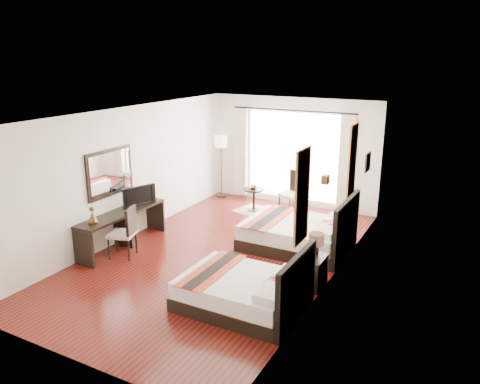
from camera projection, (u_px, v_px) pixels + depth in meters
The scene contains 29 objects.
floor at pixel (220, 255), 9.29m from camera, with size 4.50×7.50×0.01m, color #3B0C0A.
ceiling at pixel (218, 114), 8.49m from camera, with size 4.50×7.50×0.02m, color white.
wall_headboard at pixel (334, 205), 7.87m from camera, with size 0.01×7.50×2.80m, color silver.
wall_desk at pixel (128, 174), 9.90m from camera, with size 0.01×7.50×2.80m, color silver.
wall_window at pixel (293, 152), 12.05m from camera, with size 4.50×0.01×2.80m, color silver.
wall_entry at pixel (63, 262), 5.72m from camera, with size 4.50×0.01×2.80m, color silver.
window_glass at pixel (292, 156), 12.07m from camera, with size 2.40×0.02×2.20m, color white.
sheer_curtain at pixel (291, 156), 12.02m from camera, with size 2.30×0.02×2.10m, color white.
drape_left at pixel (241, 152), 12.64m from camera, with size 0.35×0.14×2.35m, color #B8A98E.
drape_right at pixel (346, 164), 11.34m from camera, with size 0.35×0.14×2.35m, color #B8A98E.
art_panel_near at pixel (302, 197), 6.45m from camera, with size 0.03×0.50×1.35m, color #904114.
art_panel_far at pixel (352, 160), 8.65m from camera, with size 0.03×0.50×1.35m, color #904114.
wall_sconce at pixel (325, 179), 7.45m from camera, with size 0.10×0.14×0.14m, color #432B18.
mirror_frame at pixel (110, 173), 9.39m from camera, with size 0.04×1.25×0.95m, color black.
mirror_glass at pixel (111, 173), 9.37m from camera, with size 0.01×1.12×0.82m, color white.
bed_near at pixel (246, 291), 7.33m from camera, with size 1.89×1.47×1.06m.
bed_far at pixel (300, 234), 9.56m from camera, with size 2.10×1.63×1.18m.
nightstand at pixel (311, 271), 8.00m from camera, with size 0.45×0.56×0.54m, color black.
table_lamp at pixel (316, 241), 7.95m from camera, with size 0.27×0.27×0.42m.
vase at pixel (305, 259), 7.78m from camera, with size 0.12×0.12×0.13m, color black.
console_desk at pixel (123, 229), 9.62m from camera, with size 0.50×2.20×0.76m, color black.
television at pixel (138, 195), 9.86m from camera, with size 0.76×0.10×0.44m, color black.
bronze_figurine at pixel (92, 216), 8.80m from camera, with size 0.20×0.20×0.30m, color #432B18, non-canonical shape.
desk_chair at pixel (124, 242), 9.14m from camera, with size 0.60×0.60×1.02m.
floor_lamp at pixel (221, 145), 12.68m from camera, with size 0.35×0.35×1.72m.
side_table at pixel (254, 200), 11.80m from camera, with size 0.51×0.51×0.59m, color black.
fruit_bowl at pixel (253, 188), 11.71m from camera, with size 0.20×0.20×0.05m, color #402E16.
window_chair at pixel (292, 201), 11.58m from camera, with size 0.62×0.62×1.08m.
jute_rug at pixel (259, 212), 11.78m from camera, with size 1.20×0.82×0.01m, color #9E7D5F.
Camera 1 is at (4.38, -7.35, 3.86)m, focal length 35.00 mm.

